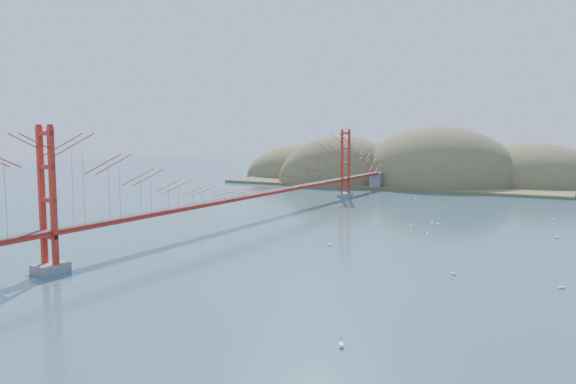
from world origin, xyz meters
The scene contains 15 objects.
ground centered at (0.00, 0.00, 0.00)m, with size 320.00×320.00×0.00m, color #2D4D5B.
bridge centered at (0.00, 0.18, 7.01)m, with size 2.20×94.40×12.00m.
far_headlands centered at (2.21, 68.52, 0.00)m, with size 84.00×58.00×25.00m.
sailboat_7 centered at (28.83, 16.92, 0.14)m, with size 0.54×0.48×0.62m.
sailboat_0 centered at (14.94, -9.48, 0.15)m, with size 0.57×0.61×0.69m.
sailboat_3 centered at (21.38, 8.22, 0.16)m, with size 0.65×0.65×0.72m.
sailboat_2 centered at (28.17, -15.28, 0.15)m, with size 0.63×0.63×0.67m.
sailboat_4 centered at (33.40, 18.08, 0.15)m, with size 0.61×0.61×0.66m.
sailboat_6 centered at (26.39, -33.23, 0.15)m, with size 0.64×0.64×0.69m.
sailboat_16 centered at (21.89, 1.06, 0.14)m, with size 0.56×0.56×0.60m.
sailboat_12 centered at (11.65, 32.76, 0.16)m, with size 0.66×0.63×0.74m.
sailboat_14 centered at (35.85, -15.67, 0.15)m, with size 0.63×0.63×0.66m.
sailboat_5 centered at (34.43, 5.40, 0.16)m, with size 0.61×0.64×0.72m.
sailboat_1 centered at (18.79, 5.41, 0.15)m, with size 0.54×0.58×0.66m.
sailboat_extra_0 centered at (20.48, 8.37, 0.15)m, with size 0.57×0.60×0.68m.
Camera 1 is at (37.42, -59.26, 11.01)m, focal length 35.00 mm.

